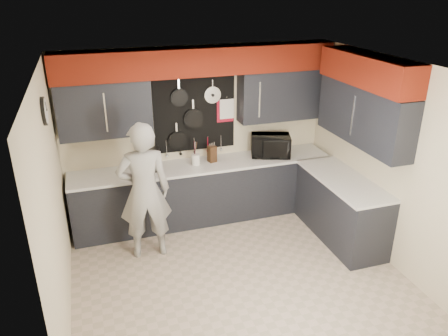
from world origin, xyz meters
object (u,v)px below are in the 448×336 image
object	(u,v)px
knife_block	(212,154)
coffee_maker	(153,158)
utensil_crock	(196,159)
microwave	(271,146)
person	(144,192)

from	to	relation	value
knife_block	coffee_maker	world-z (taller)	coffee_maker
knife_block	utensil_crock	world-z (taller)	knife_block
utensil_crock	coffee_maker	size ratio (longest dim) A/B	0.49
knife_block	coffee_maker	distance (m)	0.89
microwave	knife_block	size ratio (longest dim) A/B	2.38
microwave	knife_block	distance (m)	0.93
microwave	person	world-z (taller)	person
person	coffee_maker	bearing A→B (deg)	-105.83
microwave	coffee_maker	size ratio (longest dim) A/B	1.80
knife_block	person	xyz separation A→B (m)	(-1.12, -0.73, -0.11)
coffee_maker	person	bearing A→B (deg)	-98.30
microwave	coffee_maker	distance (m)	1.81
knife_block	utensil_crock	xyz separation A→B (m)	(-0.26, -0.03, -0.04)
knife_block	utensil_crock	distance (m)	0.27
knife_block	person	bearing A→B (deg)	-159.54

